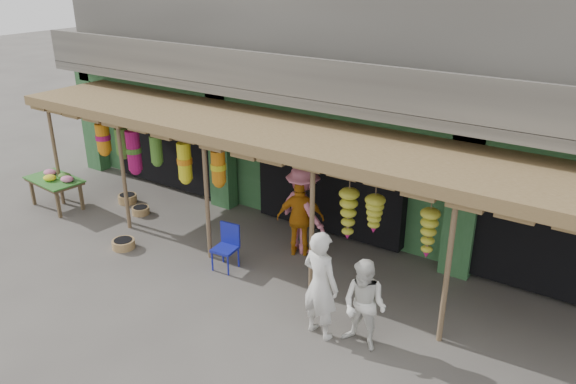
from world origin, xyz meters
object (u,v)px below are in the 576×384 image
Objects in this scene: person_front at (320,285)px; person_right at (364,305)px; flower_table at (56,180)px; person_shopper at (303,209)px; person_vendor at (300,218)px; blue_chair at (227,244)px.

person_front reaches higher than person_right.
flower_table is 1.01× the size of person_right.
person_front is 0.99× the size of person_shopper.
person_vendor reaches higher than person_right.
blue_chair is at bearing 6.24° from flower_table.
person_shopper is at bearing 18.87° from flower_table.
person_front is 1.23× the size of person_right.
blue_chair is 0.49× the size of person_front.
flower_table is 1.67× the size of blue_chair.
person_vendor is at bearing -39.37° from person_front.
person_vendor is 0.87× the size of person_shopper.
person_front is at bearing 101.13° from person_vendor.
person_front is 1.13× the size of person_vendor.
person_shopper reaches higher than person_vendor.
person_right is 3.37m from person_shopper.
person_front reaches higher than person_vendor.
person_front is (8.16, -0.77, 0.23)m from flower_table.
flower_table is 0.82× the size of person_front.
flower_table is at bearing 5.64° from person_front.
person_right is 0.92× the size of person_vendor.
person_vendor reaches higher than flower_table.
person_shopper is at bearing 142.45° from person_right.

